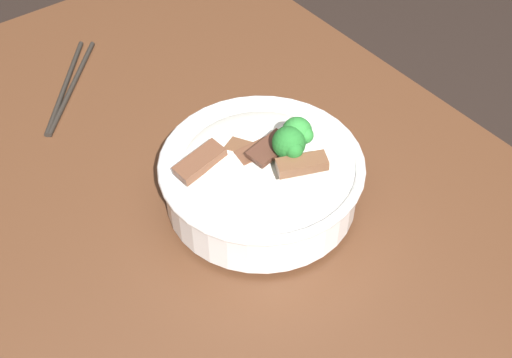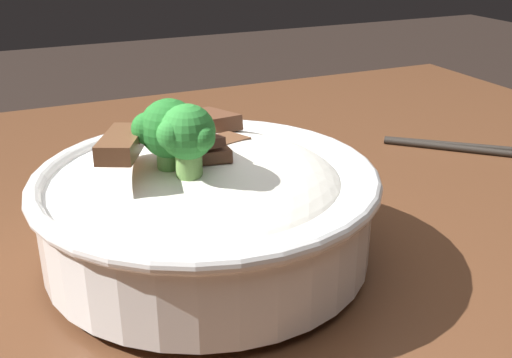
# 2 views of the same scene
# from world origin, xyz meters

# --- Properties ---
(dining_table) EXTENTS (1.17, 0.77, 0.79)m
(dining_table) POSITION_xyz_m (0.00, 0.00, 0.62)
(dining_table) COLOR #56331E
(dining_table) RESTS_ON ground
(rice_bowl) EXTENTS (0.24, 0.24, 0.13)m
(rice_bowl) POSITION_xyz_m (-0.02, 0.06, 0.84)
(rice_bowl) COLOR white
(rice_bowl) RESTS_ON dining_table
(chopsticks_pair) EXTENTS (0.17, 0.15, 0.01)m
(chopsticks_pair) POSITION_xyz_m (-0.36, -0.02, 0.79)
(chopsticks_pair) COLOR #28231E
(chopsticks_pair) RESTS_ON dining_table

